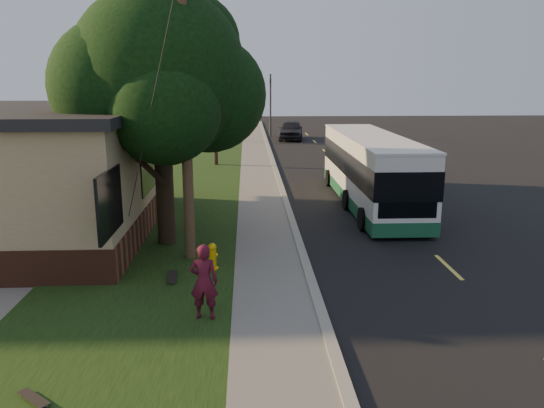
{
  "coord_description": "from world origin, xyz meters",
  "views": [
    {
      "loc": [
        -1.62,
        -13.8,
        5.19
      ],
      "look_at": [
        -0.89,
        1.61,
        1.5
      ],
      "focal_mm": 35.0,
      "sensor_mm": 36.0,
      "label": 1
    }
  ],
  "objects_px": {
    "fire_hydrant": "(212,256)",
    "bare_tree_far": "(230,118)",
    "transit_bus": "(370,168)",
    "bare_tree_near": "(215,130)",
    "skateboard_spare": "(34,398)",
    "utility_pole": "(185,99)",
    "skateboard_main": "(172,277)",
    "traffic_signal": "(270,101)",
    "dumpster": "(80,182)",
    "skateboarder": "(204,282)",
    "distant_car": "(291,130)",
    "leafy_tree": "(161,78)"
  },
  "relations": [
    {
      "from": "transit_bus",
      "to": "fire_hydrant",
      "type": "bearing_deg",
      "value": -128.5
    },
    {
      "from": "skateboard_spare",
      "to": "skateboard_main",
      "type": "bearing_deg",
      "value": 74.03
    },
    {
      "from": "traffic_signal",
      "to": "skateboard_main",
      "type": "height_order",
      "value": "traffic_signal"
    },
    {
      "from": "traffic_signal",
      "to": "dumpster",
      "type": "bearing_deg",
      "value": -110.68
    },
    {
      "from": "bare_tree_far",
      "to": "dumpster",
      "type": "height_order",
      "value": "bare_tree_far"
    },
    {
      "from": "bare_tree_near",
      "to": "bare_tree_far",
      "type": "distance_m",
      "value": 12.01
    },
    {
      "from": "bare_tree_near",
      "to": "distant_car",
      "type": "relative_size",
      "value": 0.89
    },
    {
      "from": "skateboard_spare",
      "to": "distant_car",
      "type": "xyz_separation_m",
      "value": [
        7.26,
        37.64,
        0.71
      ]
    },
    {
      "from": "bare_tree_far",
      "to": "transit_bus",
      "type": "relative_size",
      "value": 0.38
    },
    {
      "from": "utility_pole",
      "to": "leafy_tree",
      "type": "bearing_deg",
      "value": 117.6
    },
    {
      "from": "traffic_signal",
      "to": "dumpster",
      "type": "relative_size",
      "value": 2.92
    },
    {
      "from": "fire_hydrant",
      "to": "transit_bus",
      "type": "height_order",
      "value": "transit_bus"
    },
    {
      "from": "fire_hydrant",
      "to": "dumpster",
      "type": "xyz_separation_m",
      "value": [
        -6.3,
        9.11,
        0.34
      ]
    },
    {
      "from": "fire_hydrant",
      "to": "skateboard_main",
      "type": "xyz_separation_m",
      "value": [
        -1.01,
        -0.7,
        -0.3
      ]
    },
    {
      "from": "skateboarder",
      "to": "skateboard_main",
      "type": "bearing_deg",
      "value": -61.38
    },
    {
      "from": "leafy_tree",
      "to": "skateboard_main",
      "type": "xyz_separation_m",
      "value": [
        0.57,
        -3.35,
        -5.03
      ]
    },
    {
      "from": "bare_tree_far",
      "to": "distant_car",
      "type": "height_order",
      "value": "bare_tree_far"
    },
    {
      "from": "utility_pole",
      "to": "skateboard_spare",
      "type": "relative_size",
      "value": 13.37
    },
    {
      "from": "utility_pole",
      "to": "bare_tree_far",
      "type": "xyz_separation_m",
      "value": [
        0.31,
        29.01,
        -2.63
      ]
    },
    {
      "from": "fire_hydrant",
      "to": "bare_tree_far",
      "type": "xyz_separation_m",
      "value": [
        -0.4,
        30.0,
        1.57
      ]
    },
    {
      "from": "leafy_tree",
      "to": "skateboard_spare",
      "type": "height_order",
      "value": "leafy_tree"
    },
    {
      "from": "skateboard_main",
      "to": "distant_car",
      "type": "height_order",
      "value": "distant_car"
    },
    {
      "from": "dumpster",
      "to": "transit_bus",
      "type": "bearing_deg",
      "value": -6.74
    },
    {
      "from": "skateboard_spare",
      "to": "distant_car",
      "type": "relative_size",
      "value": 0.14
    },
    {
      "from": "fire_hydrant",
      "to": "dumpster",
      "type": "height_order",
      "value": "dumpster"
    },
    {
      "from": "bare_tree_near",
      "to": "skateboard_spare",
      "type": "relative_size",
      "value": 6.34
    },
    {
      "from": "skateboarder",
      "to": "skateboard_spare",
      "type": "bearing_deg",
      "value": 54.28
    },
    {
      "from": "bare_tree_far",
      "to": "skateboard_spare",
      "type": "height_order",
      "value": "bare_tree_far"
    },
    {
      "from": "fire_hydrant",
      "to": "leafy_tree",
      "type": "distance_m",
      "value": 5.65
    },
    {
      "from": "skateboarder",
      "to": "skateboard_spare",
      "type": "relative_size",
      "value": 2.49
    },
    {
      "from": "traffic_signal",
      "to": "transit_bus",
      "type": "xyz_separation_m",
      "value": [
        2.98,
        -26.36,
        -1.62
      ]
    },
    {
      "from": "skateboard_main",
      "to": "leafy_tree",
      "type": "bearing_deg",
      "value": 99.6
    },
    {
      "from": "leafy_tree",
      "to": "dumpster",
      "type": "xyz_separation_m",
      "value": [
        -4.73,
        6.46,
        -4.39
      ]
    },
    {
      "from": "traffic_signal",
      "to": "fire_hydrant",
      "type": "bearing_deg",
      "value": -95.21
    },
    {
      "from": "bare_tree_far",
      "to": "traffic_signal",
      "type": "height_order",
      "value": "traffic_signal"
    },
    {
      "from": "leafy_tree",
      "to": "distant_car",
      "type": "height_order",
      "value": "leafy_tree"
    },
    {
      "from": "fire_hydrant",
      "to": "dumpster",
      "type": "bearing_deg",
      "value": 124.66
    },
    {
      "from": "fire_hydrant",
      "to": "leafy_tree",
      "type": "bearing_deg",
      "value": 120.67
    },
    {
      "from": "traffic_signal",
      "to": "skateboarder",
      "type": "height_order",
      "value": "traffic_signal"
    },
    {
      "from": "bare_tree_far",
      "to": "leafy_tree",
      "type": "bearing_deg",
      "value": -92.45
    },
    {
      "from": "fire_hydrant",
      "to": "traffic_signal",
      "type": "bearing_deg",
      "value": 84.79
    },
    {
      "from": "traffic_signal",
      "to": "skateboard_main",
      "type": "distance_m",
      "value": 35.07
    },
    {
      "from": "skateboarder",
      "to": "dumpster",
      "type": "relative_size",
      "value": 0.9
    },
    {
      "from": "bare_tree_far",
      "to": "transit_bus",
      "type": "height_order",
      "value": "bare_tree_far"
    },
    {
      "from": "bare_tree_far",
      "to": "bare_tree_near",
      "type": "bearing_deg",
      "value": -92.39
    },
    {
      "from": "skateboard_main",
      "to": "skateboard_spare",
      "type": "relative_size",
      "value": 1.33
    },
    {
      "from": "utility_pole",
      "to": "skateboard_spare",
      "type": "xyz_separation_m",
      "value": [
        -1.82,
        -7.0,
        -4.51
      ]
    },
    {
      "from": "bare_tree_far",
      "to": "skateboarder",
      "type": "height_order",
      "value": "bare_tree_far"
    },
    {
      "from": "bare_tree_near",
      "to": "skateboard_main",
      "type": "bearing_deg",
      "value": -90.32
    },
    {
      "from": "leafy_tree",
      "to": "utility_pole",
      "type": "bearing_deg",
      "value": -62.4
    }
  ]
}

